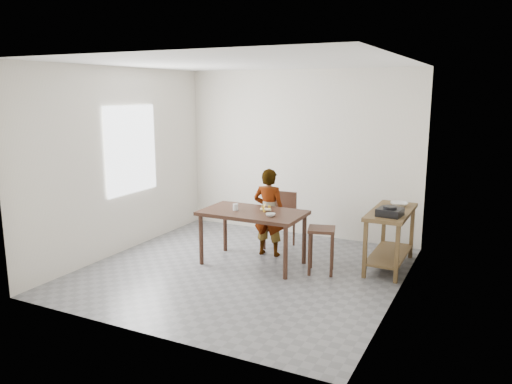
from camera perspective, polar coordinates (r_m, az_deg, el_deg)
The scene contains 17 objects.
floor at distance 6.77m, azimuth -1.53°, elevation -9.11°, with size 4.00×4.00×0.04m, color slate.
ceiling at distance 6.34m, azimuth -1.66°, elevation 14.74°, with size 4.00×4.00×0.04m, color white.
wall_back at distance 8.23m, azimuth 5.03°, elevation 4.40°, with size 4.00×0.04×2.70m, color silver.
wall_front at distance 4.76m, azimuth -13.08°, elevation -1.06°, with size 4.00×0.04×2.70m, color silver.
wall_left at distance 7.57m, azimuth -15.25°, elevation 3.41°, with size 0.04×4.00×2.70m, color silver.
wall_right at distance 5.76m, azimuth 16.45°, elevation 0.92°, with size 0.04×4.00×2.70m, color silver.
window_pane at distance 7.66m, azimuth -14.04°, elevation 4.71°, with size 0.02×1.10×1.30m, color white.
dining_table at distance 6.89m, azimuth -0.37°, elevation -5.25°, with size 1.40×0.80×0.75m, color #382016, non-canonical shape.
prep_counter at distance 6.99m, azimuth 15.05°, elevation -5.20°, with size 0.50×1.20×0.80m, color brown, non-canonical shape.
child at distance 7.20m, azimuth 1.48°, elevation -2.34°, with size 0.47×0.31×1.28m, color white.
dining_chair at distance 7.61m, azimuth 2.71°, elevation -3.29°, with size 0.41×0.41×0.84m, color #382016, non-canonical shape.
stool at distance 6.64m, azimuth 7.45°, elevation -6.63°, with size 0.35×0.35×0.61m, color #382016, non-canonical shape.
glass_tumbler at distance 6.84m, azimuth -2.36°, elevation -1.74°, with size 0.07×0.07×0.09m, color silver.
small_bowl at distance 6.52m, azimuth 1.67°, elevation -2.62°, with size 0.13×0.13×0.04m, color silver.
banana at distance 6.79m, azimuth 1.11°, elevation -1.95°, with size 0.18×0.13×0.06m, color #F5DE4A, non-canonical shape.
serving_bowl at distance 7.13m, azimuth 16.02°, elevation -1.36°, with size 0.24×0.24×0.06m, color silver.
gas_burner at distance 6.56m, azimuth 15.06°, elevation -2.23°, with size 0.29×0.29×0.10m, color black.
Camera 1 is at (2.98, -5.59, 2.36)m, focal length 35.00 mm.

